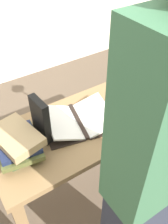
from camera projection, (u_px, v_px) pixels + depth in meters
name	position (u px, v px, depth m)	size (l,w,h in m)	color
ground_plane	(89.00, 184.00, 2.03)	(12.00, 12.00, 0.00)	brown
reading_desk	(91.00, 133.00, 1.64)	(1.31, 0.57, 0.72)	#937047
open_book	(78.00, 119.00, 1.53)	(0.50, 0.42, 0.07)	black
book_stack_tall	(17.00, 142.00, 1.32)	(0.27, 0.32, 0.14)	#234C2D
book_standing_upright	(41.00, 120.00, 1.36)	(0.05, 0.15, 0.27)	black
reading_lamp	(128.00, 38.00, 1.60)	(0.15, 0.15, 0.46)	#ADADB2
coffee_mug	(119.00, 106.00, 1.59)	(0.10, 0.11, 0.08)	#335184
pencil	(108.00, 142.00, 1.42)	(0.08, 0.13, 0.01)	gold
person_reader	(148.00, 184.00, 1.02)	(0.36, 0.22, 1.79)	#2D3342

